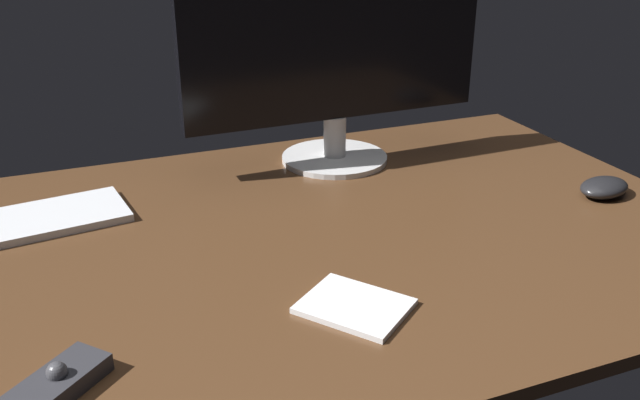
{
  "coord_description": "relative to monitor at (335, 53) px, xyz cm",
  "views": [
    {
      "loc": [
        -27.18,
        -87.53,
        48.9
      ],
      "look_at": [
        7.4,
        -1.6,
        8.0
      ],
      "focal_mm": 38.71,
      "sensor_mm": 36.0,
      "label": 1
    }
  ],
  "objects": [
    {
      "name": "desk",
      "position": [
        -22.16,
        -27.56,
        -21.88
      ],
      "size": [
        140.0,
        84.0,
        2.0
      ],
      "primitive_type": "cube",
      "color": "#4C301C",
      "rests_on": "ground"
    },
    {
      "name": "monitor",
      "position": [
        0.0,
        0.0,
        0.0
      ],
      "size": [
        57.82,
        20.32,
        37.36
      ],
      "rotation": [
        0.0,
        0.0,
        0.02
      ],
      "color": "silver",
      "rests_on": "desk"
    },
    {
      "name": "computer_mouse",
      "position": [
        35.95,
        -32.84,
        -19.37
      ],
      "size": [
        10.87,
        8.53,
        3.02
      ],
      "primitive_type": "ellipsoid",
      "rotation": [
        0.0,
        0.0,
        0.22
      ],
      "color": "black",
      "rests_on": "desk"
    },
    {
      "name": "media_remote",
      "position": [
        -54.96,
        -53.81,
        -19.77
      ],
      "size": [
        15.62,
        14.6,
        3.54
      ],
      "rotation": [
        0.0,
        0.0,
        0.72
      ],
      "color": "#2D2D33",
      "rests_on": "desk"
    },
    {
      "name": "notepad",
      "position": [
        -18.2,
        -49.17,
        -20.5
      ],
      "size": [
        15.65,
        16.16,
        0.76
      ],
      "primitive_type": "cube",
      "rotation": [
        0.0,
        0.0,
        -0.92
      ],
      "color": "silver",
      "rests_on": "desk"
    }
  ]
}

